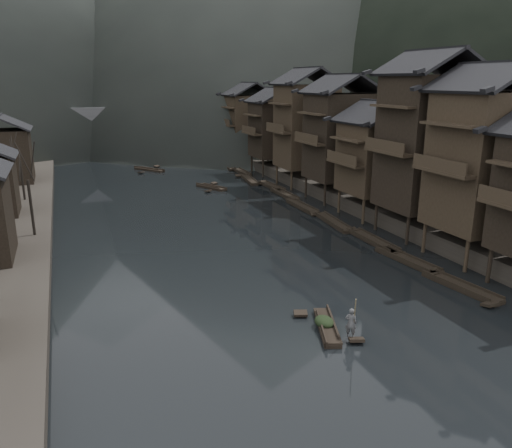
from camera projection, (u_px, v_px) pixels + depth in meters
name	position (u px, v px, depth m)	size (l,w,h in m)	color
water	(274.00, 282.00, 35.85)	(300.00, 300.00, 0.00)	black
right_bank	(373.00, 161.00, 83.54)	(40.00, 200.00, 1.80)	#2D2823
stilt_houses	(351.00, 125.00, 56.19)	(9.00, 67.60, 16.79)	black
bare_trees	(12.00, 190.00, 36.24)	(3.68, 43.84, 7.36)	black
moored_sampans	(286.00, 197.00, 61.06)	(2.97, 67.09, 0.47)	black
midriver_boats	(141.00, 165.00, 83.53)	(13.59, 43.46, 0.45)	black
stone_bridge	(132.00, 126.00, 98.95)	(40.00, 6.00, 9.00)	#4C4C4F
hero_sampan	(327.00, 326.00, 28.97)	(2.45, 4.82, 0.43)	black
cargo_heap	(324.00, 316.00, 28.98)	(1.06, 1.39, 0.64)	black
boatman	(351.00, 319.00, 27.44)	(0.64, 0.42, 1.75)	#4D4D4F
bamboo_pole	(357.00, 275.00, 26.80)	(0.06, 0.06, 3.95)	#8C7A51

